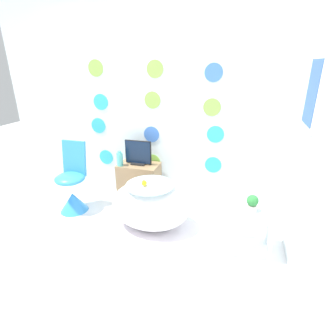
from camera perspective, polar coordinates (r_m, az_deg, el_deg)
ground_plane at (r=2.60m, az=-15.74°, el=-22.25°), size 12.00×12.00×0.00m
wall_back_dotted at (r=3.46m, az=-3.15°, el=13.81°), size 4.33×0.05×2.60m
wall_right at (r=2.49m, az=29.06°, el=8.22°), size 0.06×2.68×2.60m
rug at (r=3.09m, az=-4.99°, el=-13.30°), size 1.14×0.65×0.01m
bathtub at (r=3.02m, az=-3.82°, el=-8.03°), size 0.90×0.66×0.55m
rubber_duck at (r=2.83m, az=-5.23°, el=-3.23°), size 0.06×0.06×0.07m
chair at (r=3.55m, az=-20.09°, el=-4.54°), size 0.37×0.37×0.89m
tv_cabinet at (r=3.61m, az=-6.25°, el=-3.11°), size 0.54×0.34×0.53m
tv at (r=3.46m, az=-6.51°, el=3.09°), size 0.36×0.12×0.32m
vase at (r=3.46m, az=-10.45°, el=1.93°), size 0.08×0.08×0.20m
side_table at (r=2.69m, az=17.47°, el=-10.39°), size 0.44×0.37×0.47m
potted_plant_left at (r=2.61m, az=17.89°, el=-7.16°), size 0.11×0.11×0.16m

